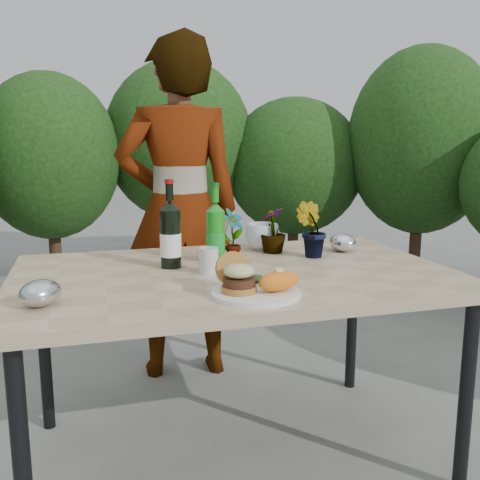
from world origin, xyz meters
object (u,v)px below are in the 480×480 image
object	(u,v)px
dinner_plate	(256,293)
person	(179,210)
patio_table	(234,286)
wine_bottle	(170,236)

from	to	relation	value
dinner_plate	person	distance (m)	1.18
dinner_plate	person	bearing A→B (deg)	92.10
dinner_plate	patio_table	bearing A→B (deg)	86.66
dinner_plate	wine_bottle	xyz separation A→B (m)	(-0.20, 0.45, 0.12)
patio_table	dinner_plate	xyz separation A→B (m)	(-0.02, -0.33, 0.06)
patio_table	person	world-z (taller)	person
patio_table	dinner_plate	bearing A→B (deg)	-93.34
patio_table	person	distance (m)	0.87
patio_table	wine_bottle	bearing A→B (deg)	151.75
wine_bottle	patio_table	bearing A→B (deg)	-37.72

